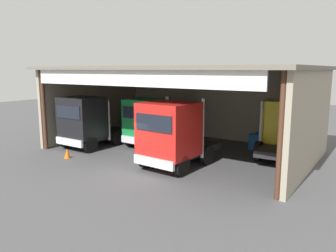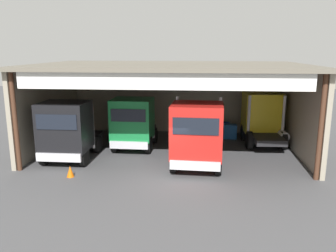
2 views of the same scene
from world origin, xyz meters
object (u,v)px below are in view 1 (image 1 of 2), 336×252
at_px(traffic_cone, 67,153).
at_px(truck_black_left_bay, 87,122).
at_px(tool_cart, 257,142).
at_px(oil_drum, 259,139).
at_px(truck_yellow_center_bay, 284,129).
at_px(truck_green_center_left_bay, 150,122).
at_px(truck_red_yard_outside, 172,134).

bearing_deg(traffic_cone, truck_black_left_bay, 111.72).
bearing_deg(tool_cart, oil_drum, 100.33).
bearing_deg(truck_black_left_bay, oil_drum, -143.19).
bearing_deg(traffic_cone, truck_yellow_center_bay, 33.93).
height_order(truck_yellow_center_bay, oil_drum, truck_yellow_center_bay).
relative_size(truck_black_left_bay, oil_drum, 5.69).
distance_m(truck_green_center_left_bay, truck_yellow_center_bay, 8.44).
bearing_deg(tool_cart, truck_green_center_left_bay, -153.17).
relative_size(oil_drum, tool_cart, 0.91).
relative_size(tool_cart, traffic_cone, 1.79).
xyz_separation_m(tool_cart, traffic_cone, (-8.44, -8.18, -0.22)).
bearing_deg(truck_red_yard_outside, oil_drum, -102.70).
bearing_deg(truck_black_left_bay, traffic_cone, 111.67).
height_order(truck_green_center_left_bay, truck_yellow_center_bay, truck_yellow_center_bay).
distance_m(truck_green_center_left_bay, oil_drum, 7.50).
bearing_deg(truck_green_center_left_bay, traffic_cone, 67.44).
bearing_deg(oil_drum, truck_black_left_bay, -143.15).
bearing_deg(truck_black_left_bay, truck_green_center_left_bay, -141.03).
distance_m(oil_drum, traffic_cone, 12.45).
bearing_deg(tool_cart, truck_black_left_bay, -148.66).
height_order(truck_red_yard_outside, oil_drum, truck_red_yard_outside).
height_order(tool_cart, traffic_cone, tool_cart).
height_order(oil_drum, traffic_cone, oil_drum).
bearing_deg(truck_red_yard_outside, truck_yellow_center_bay, -126.63).
xyz_separation_m(truck_black_left_bay, oil_drum, (9.20, 6.89, -1.28)).
distance_m(truck_black_left_bay, truck_yellow_center_bay, 12.27).
bearing_deg(truck_red_yard_outside, traffic_cone, 19.18).
xyz_separation_m(truck_black_left_bay, truck_green_center_left_bay, (3.19, 2.58, -0.06)).
height_order(truck_red_yard_outside, traffic_cone, truck_red_yard_outside).
xyz_separation_m(truck_black_left_bay, traffic_cone, (0.97, -2.44, -1.46)).
bearing_deg(truck_red_yard_outside, tool_cart, -107.06).
xyz_separation_m(truck_red_yard_outside, truck_yellow_center_bay, (4.28, 5.20, -0.08)).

